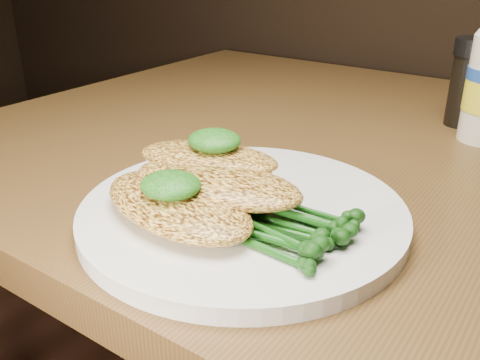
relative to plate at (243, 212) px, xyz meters
The scene contains 8 objects.
plate is the anchor object (origin of this frame).
chicken_front 0.06m from the plate, 121.54° to the right, with size 0.16×0.09×0.03m, color #F9BE4F.
chicken_mid 0.04m from the plate, 146.19° to the right, with size 0.16×0.08×0.02m, color #F9BE4F.
chicken_back 0.06m from the plate, 162.36° to the left, with size 0.14×0.07×0.02m, color #F9BE4F.
pesto_front 0.08m from the plate, 119.69° to the right, with size 0.05×0.05×0.02m, color black.
pesto_back 0.07m from the plate, 155.79° to the left, with size 0.05×0.05×0.02m, color black.
broccolini_bundle 0.05m from the plate, 25.13° to the right, with size 0.13×0.10×0.02m, color #144B10, non-canonical shape.
pepper_grinder 0.40m from the plate, 77.12° to the left, with size 0.05×0.05×0.12m, color black, non-canonical shape.
Camera 1 is at (0.13, 0.46, 0.98)m, focal length 39.26 mm.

